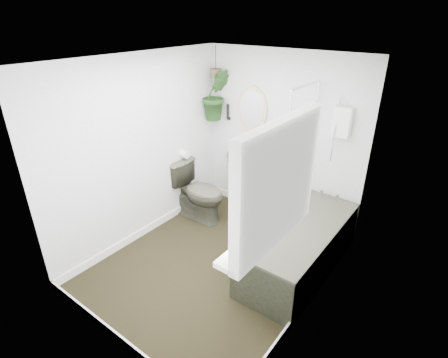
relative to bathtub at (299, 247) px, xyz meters
The scene contains 22 objects.
floor 0.99m from the bathtub, 147.99° to the right, with size 2.30×2.80×0.02m, color black.
ceiling 2.23m from the bathtub, 147.99° to the right, with size 2.30×2.80×0.02m, color white.
wall_back 1.49m from the bathtub, 131.32° to the left, with size 2.30×0.02×2.30m, color silver.
wall_front 2.24m from the bathtub, 112.73° to the right, with size 2.30×0.02×2.30m, color silver.
wall_left 2.20m from the bathtub, 165.69° to the right, with size 0.02×2.80×2.30m, color silver.
wall_right 1.06m from the bathtub, 54.25° to the right, with size 0.02×2.80×2.30m, color silver.
skirting 0.97m from the bathtub, 147.99° to the right, with size 2.30×2.80×0.10m, color white.
bathtub is the anchor object (origin of this frame).
bath_screen 1.15m from the bathtub, 123.96° to the left, with size 0.04×0.72×1.40m, color silver, non-canonical shape.
shower_box 1.51m from the bathtub, 90.00° to the left, with size 0.20×0.10×0.35m, color white.
oval_mirror 1.94m from the bathtub, 145.09° to the left, with size 0.46×0.03×0.62m, color #C6B986.
wall_sconce 2.16m from the bathtub, 152.42° to the left, with size 0.04×0.04×0.22m, color black.
toilet_roll_holder 2.01m from the bathtub, behind, with size 0.11×0.11×0.11m, color white.
window_recess 1.84m from the bathtub, 76.41° to the right, with size 0.08×1.00×0.90m, color white.
window_sill 1.54m from the bathtub, 79.61° to the right, with size 0.18×1.00×0.04m, color white.
window_blinds 1.83m from the bathtub, 78.46° to the right, with size 0.01×0.86×0.76m, color white.
toilet 1.66m from the bathtub, behind, with size 0.46×0.81×0.82m, color #404032.
pedestal_sink 1.46m from the bathtub, 149.30° to the left, with size 0.52×0.45×0.89m, color #404032, non-canonical shape.
sill_plant 1.41m from the bathtub, 79.30° to the right, with size 0.21×0.18×0.24m, color black.
hanging_plant 2.35m from the bathtub, 157.04° to the left, with size 0.39×0.31×0.70m, color black.
soap_bottle 0.92m from the bathtub, 110.16° to the right, with size 0.08×0.09×0.19m, color black.
hanging_pot 2.53m from the bathtub, 157.04° to the left, with size 0.16×0.16×0.12m, color #4A3D2D.
Camera 1 is at (2.06, -2.57, 2.70)m, focal length 28.00 mm.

